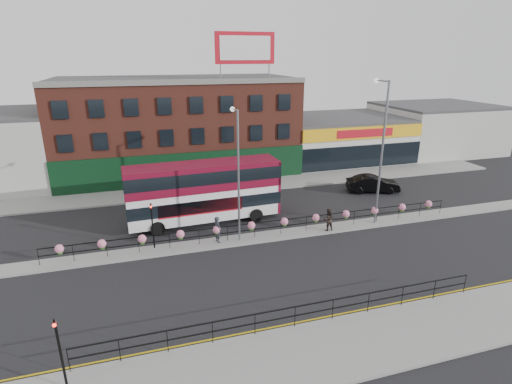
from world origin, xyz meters
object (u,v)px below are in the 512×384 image
object	(u,v)px
double_decker_bus	(204,187)
pedestrian_b	(328,220)
lamp_column_east	(381,141)
pedestrian_a	(217,229)
car	(373,184)
lamp_column_west	(237,165)

from	to	relation	value
double_decker_bus	pedestrian_b	xyz separation A→B (m)	(8.38, -4.58, -1.94)
double_decker_bus	lamp_column_east	distance (m)	13.70
pedestrian_a	car	bearing A→B (deg)	-87.58
lamp_column_east	lamp_column_west	bearing A→B (deg)	-179.82
double_decker_bus	car	xyz separation A→B (m)	(16.71, 2.56, -2.12)
car	lamp_column_east	distance (m)	9.68
lamp_column_west	pedestrian_b	bearing A→B (deg)	-4.16
double_decker_bus	lamp_column_east	bearing A→B (deg)	-17.85
double_decker_bus	lamp_column_east	size ratio (longest dim) A/B	1.10
car	lamp_column_west	size ratio (longest dim) A/B	0.57
lamp_column_west	double_decker_bus	bearing A→B (deg)	111.93
double_decker_bus	pedestrian_b	size ratio (longest dim) A/B	7.08
car	pedestrian_b	xyz separation A→B (m)	(-8.33, -7.14, 0.18)
double_decker_bus	lamp_column_west	bearing A→B (deg)	-68.07
pedestrian_a	lamp_column_east	bearing A→B (deg)	-109.15
lamp_column_west	car	bearing A→B (deg)	23.82
lamp_column_west	lamp_column_east	xyz separation A→B (m)	(10.94, 0.03, 0.98)
pedestrian_b	lamp_column_east	xyz separation A→B (m)	(4.20, 0.52, 5.56)
double_decker_bus	lamp_column_west	distance (m)	5.13
pedestrian_a	lamp_column_east	world-z (taller)	lamp_column_east
pedestrian_a	lamp_column_west	world-z (taller)	lamp_column_west
car	pedestrian_b	distance (m)	10.97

